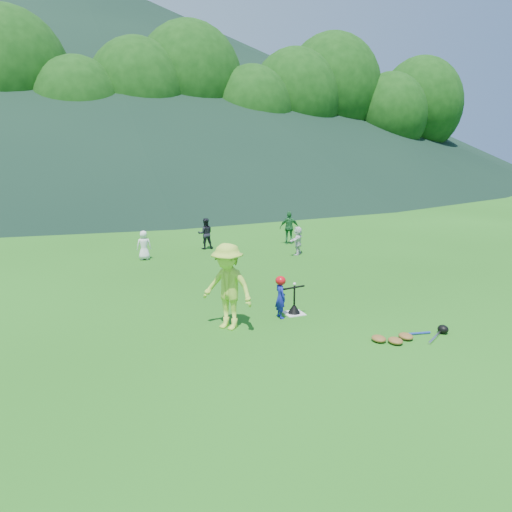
{
  "coord_description": "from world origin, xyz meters",
  "views": [
    {
      "loc": [
        -4.99,
        -10.24,
        3.95
      ],
      "look_at": [
        0.0,
        2.5,
        0.9
      ],
      "focal_mm": 35.0,
      "sensor_mm": 36.0,
      "label": 1
    }
  ],
  "objects_px": {
    "batter_child": "(280,298)",
    "equipment_pile": "(406,336)",
    "home_plate": "(294,313)",
    "fielder_a": "(144,245)",
    "batting_tee": "(294,309)",
    "fielder_c": "(289,228)",
    "fielder_d": "(298,241)",
    "fielder_b": "(205,234)",
    "adult_coach": "(228,287)"
  },
  "relations": [
    {
      "from": "batter_child",
      "to": "equipment_pile",
      "type": "xyz_separation_m",
      "value": [
        1.89,
        -2.19,
        -0.42
      ]
    },
    {
      "from": "home_plate",
      "to": "equipment_pile",
      "type": "bearing_deg",
      "value": -57.51
    },
    {
      "from": "fielder_a",
      "to": "batting_tee",
      "type": "relative_size",
      "value": 1.52
    },
    {
      "from": "fielder_c",
      "to": "fielder_d",
      "type": "xyz_separation_m",
      "value": [
        -0.58,
        -1.97,
        -0.14
      ]
    },
    {
      "from": "batting_tee",
      "to": "equipment_pile",
      "type": "xyz_separation_m",
      "value": [
        1.47,
        -2.31,
        -0.06
      ]
    },
    {
      "from": "home_plate",
      "to": "fielder_b",
      "type": "distance_m",
      "value": 8.2
    },
    {
      "from": "equipment_pile",
      "to": "batting_tee",
      "type": "bearing_deg",
      "value": 122.49
    },
    {
      "from": "equipment_pile",
      "to": "fielder_d",
      "type": "bearing_deg",
      "value": 79.54
    },
    {
      "from": "fielder_b",
      "to": "equipment_pile",
      "type": "distance_m",
      "value": 10.59
    },
    {
      "from": "fielder_a",
      "to": "fielder_b",
      "type": "relative_size",
      "value": 0.86
    },
    {
      "from": "adult_coach",
      "to": "fielder_c",
      "type": "bearing_deg",
      "value": 109.32
    },
    {
      "from": "home_plate",
      "to": "adult_coach",
      "type": "xyz_separation_m",
      "value": [
        -1.77,
        -0.33,
        0.94
      ]
    },
    {
      "from": "adult_coach",
      "to": "batting_tee",
      "type": "xyz_separation_m",
      "value": [
        1.77,
        0.33,
        -0.82
      ]
    },
    {
      "from": "adult_coach",
      "to": "fielder_a",
      "type": "relative_size",
      "value": 1.85
    },
    {
      "from": "home_plate",
      "to": "fielder_d",
      "type": "bearing_deg",
      "value": 63.23
    },
    {
      "from": "batter_child",
      "to": "equipment_pile",
      "type": "relative_size",
      "value": 0.54
    },
    {
      "from": "home_plate",
      "to": "fielder_c",
      "type": "relative_size",
      "value": 0.34
    },
    {
      "from": "batter_child",
      "to": "adult_coach",
      "type": "distance_m",
      "value": 1.44
    },
    {
      "from": "fielder_c",
      "to": "equipment_pile",
      "type": "bearing_deg",
      "value": 94.47
    },
    {
      "from": "fielder_d",
      "to": "home_plate",
      "type": "bearing_deg",
      "value": 19.54
    },
    {
      "from": "batting_tee",
      "to": "equipment_pile",
      "type": "distance_m",
      "value": 2.74
    },
    {
      "from": "batter_child",
      "to": "fielder_a",
      "type": "distance_m",
      "value": 7.55
    },
    {
      "from": "fielder_b",
      "to": "batting_tee",
      "type": "distance_m",
      "value": 8.19
    },
    {
      "from": "fielder_a",
      "to": "adult_coach",
      "type": "bearing_deg",
      "value": 102.63
    },
    {
      "from": "fielder_b",
      "to": "fielder_c",
      "type": "height_order",
      "value": "fielder_c"
    },
    {
      "from": "fielder_c",
      "to": "equipment_pile",
      "type": "relative_size",
      "value": 0.74
    },
    {
      "from": "fielder_d",
      "to": "equipment_pile",
      "type": "distance_m",
      "value": 8.4
    },
    {
      "from": "home_plate",
      "to": "fielder_d",
      "type": "distance_m",
      "value": 6.67
    },
    {
      "from": "fielder_c",
      "to": "batting_tee",
      "type": "xyz_separation_m",
      "value": [
        -3.58,
        -7.91,
        -0.54
      ]
    },
    {
      "from": "fielder_b",
      "to": "adult_coach",
      "type": "bearing_deg",
      "value": 85.8
    },
    {
      "from": "fielder_b",
      "to": "fielder_c",
      "type": "relative_size",
      "value": 0.9
    },
    {
      "from": "home_plate",
      "to": "fielder_c",
      "type": "height_order",
      "value": "fielder_c"
    },
    {
      "from": "fielder_a",
      "to": "fielder_b",
      "type": "xyz_separation_m",
      "value": [
        2.52,
        1.02,
        0.09
      ]
    },
    {
      "from": "adult_coach",
      "to": "fielder_b",
      "type": "bearing_deg",
      "value": 129.78
    },
    {
      "from": "home_plate",
      "to": "batting_tee",
      "type": "relative_size",
      "value": 0.66
    },
    {
      "from": "fielder_a",
      "to": "fielder_d",
      "type": "distance_m",
      "value": 5.53
    },
    {
      "from": "fielder_b",
      "to": "fielder_c",
      "type": "bearing_deg",
      "value": -176.1
    },
    {
      "from": "home_plate",
      "to": "equipment_pile",
      "type": "relative_size",
      "value": 0.25
    },
    {
      "from": "home_plate",
      "to": "batting_tee",
      "type": "height_order",
      "value": "batting_tee"
    },
    {
      "from": "batter_child",
      "to": "fielder_b",
      "type": "height_order",
      "value": "fielder_b"
    },
    {
      "from": "home_plate",
      "to": "fielder_c",
      "type": "bearing_deg",
      "value": 65.66
    },
    {
      "from": "adult_coach",
      "to": "fielder_a",
      "type": "bearing_deg",
      "value": 147.1
    },
    {
      "from": "batter_child",
      "to": "fielder_a",
      "type": "height_order",
      "value": "fielder_a"
    },
    {
      "from": "fielder_c",
      "to": "equipment_pile",
      "type": "xyz_separation_m",
      "value": [
        -2.1,
        -10.22,
        -0.6
      ]
    },
    {
      "from": "home_plate",
      "to": "fielder_a",
      "type": "xyz_separation_m",
      "value": [
        -2.4,
        7.16,
        0.51
      ]
    },
    {
      "from": "batter_child",
      "to": "batting_tee",
      "type": "height_order",
      "value": "batter_child"
    },
    {
      "from": "batting_tee",
      "to": "equipment_pile",
      "type": "bearing_deg",
      "value": -57.51
    },
    {
      "from": "fielder_b",
      "to": "equipment_pile",
      "type": "relative_size",
      "value": 0.67
    },
    {
      "from": "fielder_a",
      "to": "fielder_d",
      "type": "xyz_separation_m",
      "value": [
        5.4,
        -1.22,
        0.01
      ]
    },
    {
      "from": "fielder_a",
      "to": "home_plate",
      "type": "bearing_deg",
      "value": 116.36
    }
  ]
}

